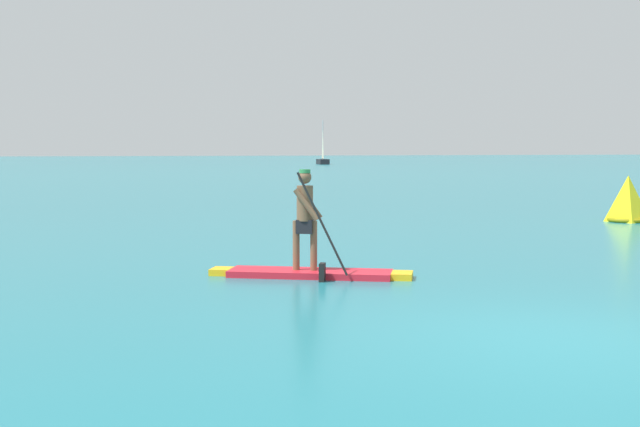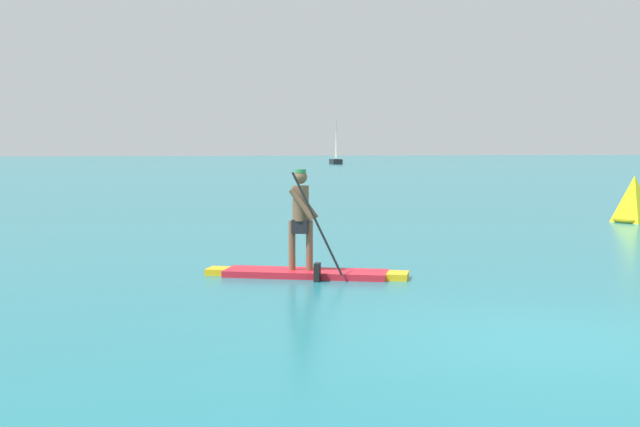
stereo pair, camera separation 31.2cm
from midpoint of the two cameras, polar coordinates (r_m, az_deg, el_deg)
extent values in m
plane|color=#1E727F|center=(9.36, 16.33, -8.30)|extent=(440.00, 440.00, 0.00)
cube|color=red|center=(13.32, -0.28, -4.11)|extent=(2.63, 1.82, 0.10)
cube|color=yellow|center=(13.14, 6.01, -4.25)|extent=(0.52, 0.59, 0.10)
cube|color=yellow|center=(13.65, -6.33, -3.93)|extent=(0.48, 0.53, 0.10)
cylinder|color=brown|center=(13.25, -0.05, -2.21)|extent=(0.11, 0.11, 0.79)
cylinder|color=brown|center=(13.30, -1.26, -2.18)|extent=(0.11, 0.11, 0.79)
cube|color=black|center=(13.25, -0.66, -0.89)|extent=(0.33, 0.31, 0.22)
cylinder|color=brown|center=(13.22, -0.66, 0.71)|extent=(0.26, 0.26, 0.56)
sphere|color=brown|center=(13.20, -0.66, 2.50)|extent=(0.21, 0.21, 0.21)
cylinder|color=#338C4C|center=(13.19, -0.66, 2.91)|extent=(0.18, 0.18, 0.06)
cylinder|color=brown|center=(13.36, -0.33, 0.70)|extent=(0.39, 0.26, 0.54)
cylinder|color=brown|center=(13.06, -0.57, 0.61)|extent=(0.39, 0.26, 0.54)
cylinder|color=black|center=(12.73, 0.51, -0.71)|extent=(0.71, 0.40, 1.59)
cube|color=black|center=(12.82, 0.51, -4.13)|extent=(0.16, 0.21, 0.32)
pyramid|color=yellow|center=(24.68, 21.02, 0.94)|extent=(1.22, 1.22, 1.29)
torus|color=olive|center=(24.72, 20.98, -0.42)|extent=(1.12, 1.12, 0.12)
cube|color=black|center=(107.86, 1.17, 3.56)|extent=(1.86, 4.15, 0.65)
cylinder|color=#B2B2B7|center=(107.85, 1.17, 5.07)|extent=(0.12, 0.12, 5.02)
pyramid|color=beige|center=(107.85, 1.17, 4.86)|extent=(0.50, 1.77, 4.03)
camera|label=1|loc=(0.16, -89.47, 0.04)|focal=46.81mm
camera|label=2|loc=(0.16, 90.53, -0.04)|focal=46.81mm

